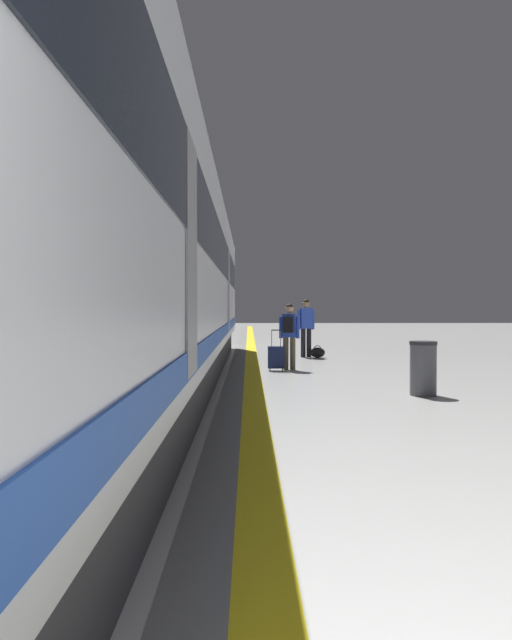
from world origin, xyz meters
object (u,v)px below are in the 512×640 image
Objects in this scene: suitcase_near at (276,357)px; waste_bin at (423,368)px; passenger_mid at (306,324)px; passenger_near at (289,331)px; high_speed_train at (125,242)px; duffel_bag_mid at (318,352)px.

waste_bin is at bearing -61.33° from suitcase_near.
suitcase_near is at bearing -104.69° from passenger_mid.
passenger_near reaches higher than waste_bin.
high_speed_train is at bearing -118.55° from suitcase_near.
duffel_bag_mid is (1.39, 3.86, -0.16)m from suitcase_near.
passenger_near is 4.81m from waste_bin.
high_speed_train reaches higher than waste_bin.
high_speed_train is 32.71× the size of waste_bin.
passenger_near is at bearing -100.90° from passenger_mid.
passenger_mid is 8.36m from waste_bin.
passenger_near is at bearing 114.35° from waste_bin.
high_speed_train is 67.65× the size of duffel_bag_mid.
suitcase_near is 2.19× the size of duffel_bag_mid.
passenger_near is 1.63× the size of suitcase_near.
duffel_bag_mid is at bearing -32.46° from passenger_mid.
passenger_mid is at bearing 98.42° from waste_bin.
high_speed_train is 5.93m from passenger_near.
passenger_mid is (0.75, 3.89, 0.07)m from passenger_near.
high_speed_train is 9.78m from duffel_bag_mid.
passenger_mid reaches higher than suitcase_near.
waste_bin is at bearing -65.65° from passenger_near.
waste_bin reaches higher than duffel_bag_mid.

